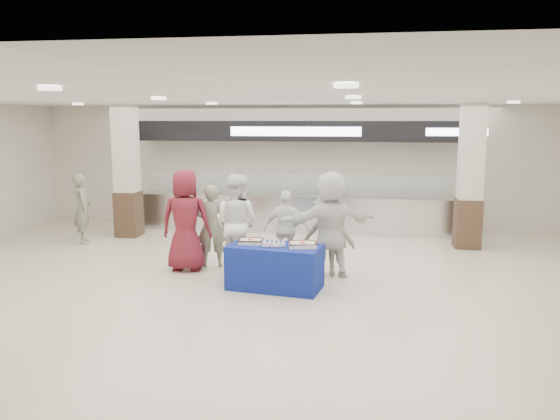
% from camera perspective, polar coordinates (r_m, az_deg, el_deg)
% --- Properties ---
extents(ground, '(14.00, 14.00, 0.00)m').
position_cam_1_polar(ground, '(8.90, -2.65, -9.24)').
color(ground, beige).
rests_on(ground, ground).
extents(serving_line, '(8.70, 0.85, 2.80)m').
position_cam_1_polar(serving_line, '(13.86, 1.75, 2.48)').
color(serving_line, silver).
rests_on(serving_line, ground).
extents(column_left, '(0.55, 0.55, 3.20)m').
position_cam_1_polar(column_left, '(13.76, -15.71, 3.63)').
color(column_left, '#382619').
rests_on(column_left, ground).
extents(column_right, '(0.55, 0.55, 3.20)m').
position_cam_1_polar(column_right, '(12.74, 19.23, 3.01)').
color(column_right, '#382619').
rests_on(column_right, ground).
extents(display_table, '(1.65, 1.00, 0.75)m').
position_cam_1_polar(display_table, '(9.31, -0.53, -5.97)').
color(display_table, navy).
rests_on(display_table, ground).
extents(sheet_cake_left, '(0.43, 0.35, 0.09)m').
position_cam_1_polar(sheet_cake_left, '(9.37, -3.08, -3.24)').
color(sheet_cake_left, white).
rests_on(sheet_cake_left, display_table).
extents(sheet_cake_right, '(0.51, 0.43, 0.09)m').
position_cam_1_polar(sheet_cake_right, '(9.11, 2.36, -3.58)').
color(sheet_cake_right, white).
rests_on(sheet_cake_right, display_table).
extents(cupcake_tray, '(0.42, 0.34, 0.06)m').
position_cam_1_polar(cupcake_tray, '(9.20, -0.62, -3.54)').
color(cupcake_tray, '#AEAEB3').
rests_on(cupcake_tray, display_table).
extents(civilian_maroon, '(0.98, 0.66, 1.93)m').
position_cam_1_polar(civilian_maroon, '(10.44, -9.82, -1.07)').
color(civilian_maroon, maroon).
rests_on(civilian_maroon, ground).
extents(soldier_a, '(0.67, 0.52, 1.62)m').
position_cam_1_polar(soldier_a, '(10.65, -7.21, -1.66)').
color(soldier_a, slate).
rests_on(soldier_a, ground).
extents(chef_tall, '(1.08, 0.96, 1.86)m').
position_cam_1_polar(chef_tall, '(10.24, -4.57, -1.38)').
color(chef_tall, white).
rests_on(chef_tall, ground).
extents(chef_short, '(0.90, 0.40, 1.51)m').
position_cam_1_polar(chef_short, '(10.54, 0.68, -2.00)').
color(chef_short, white).
rests_on(chef_short, ground).
extents(soldier_b, '(1.02, 0.63, 1.54)m').
position_cam_1_polar(soldier_b, '(10.06, 5.01, -2.50)').
color(soldier_b, slate).
rests_on(soldier_b, ground).
extents(civilian_white, '(1.89, 1.26, 1.95)m').
position_cam_1_polar(civilian_white, '(9.89, 5.28, -1.51)').
color(civilian_white, white).
rests_on(civilian_white, ground).
extents(soldier_bg, '(0.65, 0.71, 1.63)m').
position_cam_1_polar(soldier_bg, '(13.38, -19.96, 0.16)').
color(soldier_bg, slate).
rests_on(soldier_bg, ground).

